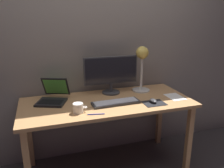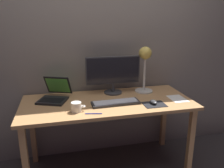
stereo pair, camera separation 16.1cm
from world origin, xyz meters
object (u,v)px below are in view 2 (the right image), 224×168
coffee_mug (77,107)px  pen (93,114)px  monitor (113,72)px  desk_lamp (145,61)px  mouse (154,102)px  keyboard_main (116,103)px  laptop (55,93)px

coffee_mug → pen: (0.13, -0.09, -0.04)m
monitor → desk_lamp: bearing=-5.1°
mouse → pen: size_ratio=0.69×
keyboard_main → coffee_mug: 0.38m
monitor → laptop: (-0.58, -0.04, -0.16)m
mouse → laptop: bearing=158.5°
mouse → monitor: bearing=126.6°
desk_lamp → mouse: bearing=-96.5°
monitor → keyboard_main: 0.37m
coffee_mug → monitor: bearing=44.0°
monitor → coffee_mug: (-0.41, -0.40, -0.18)m
desk_lamp → monitor: bearing=174.9°
mouse → keyboard_main: bearing=166.0°
laptop → desk_lamp: (0.91, 0.02, 0.27)m
keyboard_main → laptop: laptop is taller
desk_lamp → mouse: 0.47m
monitor → coffee_mug: 0.60m
keyboard_main → mouse: (0.34, -0.08, 0.01)m
monitor → keyboard_main: monitor is taller
mouse → coffee_mug: size_ratio=0.79×
laptop → desk_lamp: size_ratio=0.82×
laptop → coffee_mug: size_ratio=3.22×
mouse → coffee_mug: 0.70m
monitor → coffee_mug: bearing=-136.0°
mouse → desk_lamp: bearing=83.5°
laptop → mouse: (0.87, -0.34, -0.04)m
monitor → coffee_mug: size_ratio=4.62×
laptop → desk_lamp: desk_lamp is taller
monitor → pen: monitor is taller
laptop → desk_lamp: 0.95m
monitor → coffee_mug: monitor is taller
keyboard_main → coffee_mug: size_ratio=3.67×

